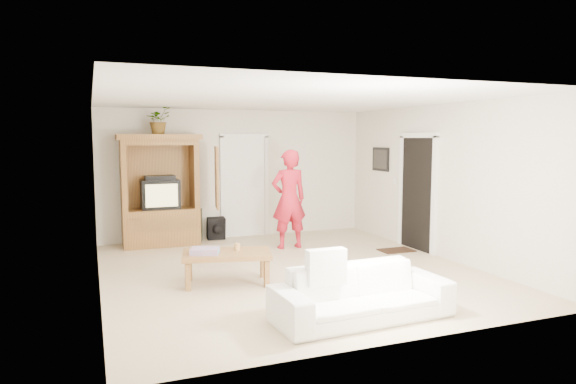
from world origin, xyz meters
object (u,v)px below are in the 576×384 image
at_px(sofa, 362,293).
at_px(man, 289,199).
at_px(armoire, 161,198).
at_px(coffee_table, 227,256).

bearing_deg(sofa, man, 78.54).
distance_m(armoire, coffee_table, 3.09).
height_order(man, coffee_table, man).
xyz_separation_m(armoire, coffee_table, (0.50, -3.01, -0.52)).
distance_m(man, sofa, 3.90).
bearing_deg(sofa, armoire, 105.01).
relative_size(armoire, man, 1.15).
bearing_deg(man, armoire, -27.62).
bearing_deg(armoire, man, -27.45).
distance_m(armoire, sofa, 5.20).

